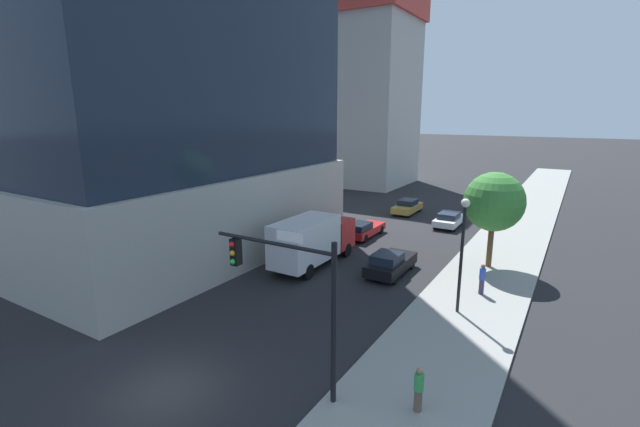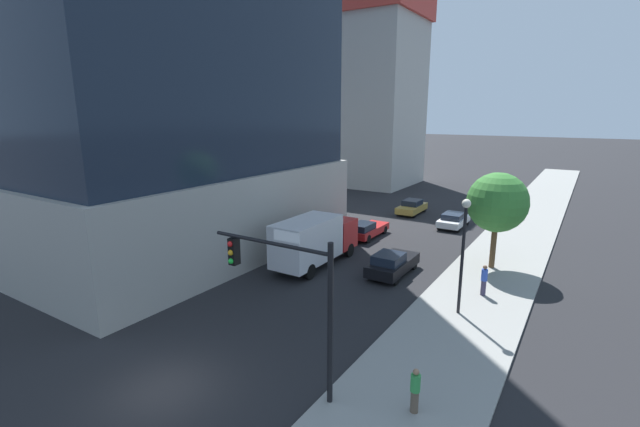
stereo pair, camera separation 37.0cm
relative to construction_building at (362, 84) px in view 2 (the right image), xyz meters
The scene contains 13 objects.
ground_plane 53.42m from the construction_building, 71.19° to the right, with size 400.00×400.00×0.00m, color black.
sidewalk 40.46m from the construction_building, 49.30° to the right, with size 5.48×120.00×0.15m, color gray.
construction_building is the anchor object (origin of this frame).
traffic_light_pole 51.46m from the construction_building, 66.02° to the right, with size 5.20×0.48×6.01m.
street_lamp 45.09m from the construction_building, 56.33° to the right, with size 0.44×0.44×5.96m.
street_tree 38.81m from the construction_building, 49.51° to the right, with size 3.86×3.86×6.34m.
car_red 32.63m from the construction_building, 61.81° to the right, with size 1.73×4.76×1.40m.
car_white 30.17m from the construction_building, 44.68° to the right, with size 1.94×4.41×1.34m.
car_gold 25.06m from the construction_building, 48.37° to the right, with size 1.90×4.45×1.44m.
car_black 40.52m from the construction_building, 59.87° to the right, with size 1.95×4.61×1.55m.
box_truck 39.03m from the construction_building, 67.72° to the right, with size 2.46×7.55×3.40m.
pedestrian_green_shirt 53.26m from the construction_building, 60.85° to the right, with size 0.34×0.34×1.64m.
pedestrian_blue_shirt 43.84m from the construction_building, 53.41° to the right, with size 0.34×0.34×1.77m.
Camera 2 is at (12.73, -9.05, 10.20)m, focal length 24.40 mm.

